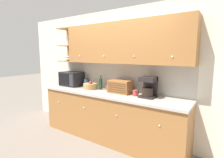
% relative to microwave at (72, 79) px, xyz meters
% --- Properties ---
extents(ground_plane, '(24.00, 24.00, 0.00)m').
position_rel_microwave_xyz_m(ground_plane, '(1.17, 0.22, -1.13)').
color(ground_plane, slate).
extents(wall_back, '(5.43, 0.06, 2.60)m').
position_rel_microwave_xyz_m(wall_back, '(1.17, 0.25, 0.17)').
color(wall_back, silver).
rests_on(wall_back, ground_plane).
extents(counter_unit, '(3.05, 0.67, 0.96)m').
position_rel_microwave_xyz_m(counter_unit, '(1.17, -0.10, -0.64)').
color(counter_unit, '#A36B38').
rests_on(counter_unit, ground_plane).
extents(backsplash_panel, '(3.03, 0.01, 0.57)m').
position_rel_microwave_xyz_m(backsplash_panel, '(1.17, 0.21, 0.12)').
color(backsplash_panel, '#B7B2A8').
rests_on(backsplash_panel, counter_unit).
extents(upper_cabinets, '(3.03, 0.35, 0.78)m').
position_rel_microwave_xyz_m(upper_cabinets, '(1.33, 0.05, 0.79)').
color(upper_cabinets, '#A36B38').
rests_on(upper_cabinets, backsplash_panel).
extents(microwave, '(0.51, 0.37, 0.33)m').
position_rel_microwave_xyz_m(microwave, '(0.00, 0.00, 0.00)').
color(microwave, black).
rests_on(microwave, counter_unit).
extents(storage_canister, '(0.11, 0.11, 0.18)m').
position_rel_microwave_xyz_m(storage_canister, '(0.36, 0.12, -0.08)').
color(storage_canister, '#33567A').
rests_on(storage_canister, counter_unit).
extents(fruit_basket, '(0.30, 0.30, 0.18)m').
position_rel_microwave_xyz_m(fruit_basket, '(0.63, -0.05, -0.10)').
color(fruit_basket, '#A87F4C').
rests_on(fruit_basket, counter_unit).
extents(wine_bottle, '(0.07, 0.07, 0.30)m').
position_rel_microwave_xyz_m(wine_bottle, '(0.85, 0.04, -0.03)').
color(wine_bottle, '#19381E').
rests_on(wine_bottle, counter_unit).
extents(bowl_stack_on_counter, '(0.14, 0.14, 0.09)m').
position_rel_microwave_xyz_m(bowl_stack_on_counter, '(1.02, 0.08, -0.12)').
color(bowl_stack_on_counter, '#9E473D').
rests_on(bowl_stack_on_counter, counter_unit).
extents(bread_box, '(0.43, 0.27, 0.25)m').
position_rel_microwave_xyz_m(bread_box, '(1.37, -0.02, -0.04)').
color(bread_box, '#996033').
rests_on(bread_box, counter_unit).
extents(mug, '(0.10, 0.09, 0.10)m').
position_rel_microwave_xyz_m(mug, '(1.72, -0.06, -0.11)').
color(mug, '#B73D38').
rests_on(mug, counter_unit).
extents(coffee_maker, '(0.26, 0.26, 0.36)m').
position_rel_microwave_xyz_m(coffee_maker, '(1.95, -0.02, 0.01)').
color(coffee_maker, black).
rests_on(coffee_maker, counter_unit).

